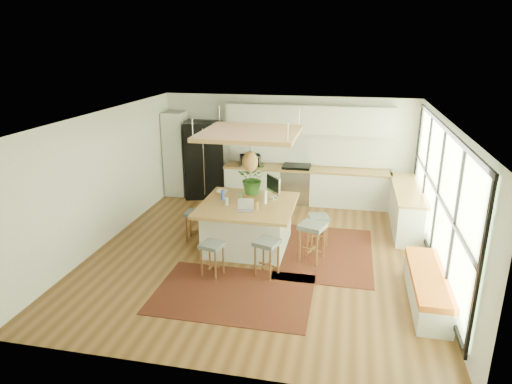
% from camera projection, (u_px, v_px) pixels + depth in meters
% --- Properties ---
extents(floor, '(7.00, 7.00, 0.00)m').
position_uv_depth(floor, '(261.00, 253.00, 9.03)').
color(floor, '#543318').
rests_on(floor, ground).
extents(ceiling, '(7.00, 7.00, 0.00)m').
position_uv_depth(ceiling, '(261.00, 117.00, 8.19)').
color(ceiling, white).
rests_on(ceiling, ground).
extents(wall_back, '(6.50, 0.00, 6.50)m').
position_uv_depth(wall_back, '(287.00, 148.00, 11.86)').
color(wall_back, silver).
rests_on(wall_back, ground).
extents(wall_front, '(6.50, 0.00, 6.50)m').
position_uv_depth(wall_front, '(203.00, 277.00, 5.36)').
color(wall_front, silver).
rests_on(wall_front, ground).
extents(wall_left, '(0.00, 7.00, 7.00)m').
position_uv_depth(wall_left, '(104.00, 178.00, 9.25)').
color(wall_left, silver).
rests_on(wall_left, ground).
extents(wall_right, '(0.00, 7.00, 7.00)m').
position_uv_depth(wall_right, '(442.00, 200.00, 7.98)').
color(wall_right, silver).
rests_on(wall_right, ground).
extents(window_wall, '(0.10, 6.20, 2.60)m').
position_uv_depth(window_wall, '(441.00, 197.00, 7.97)').
color(window_wall, black).
rests_on(window_wall, wall_right).
extents(pantry, '(0.55, 0.60, 2.25)m').
position_uv_depth(pantry, '(176.00, 154.00, 12.21)').
color(pantry, silver).
rests_on(pantry, floor).
extents(back_counter_base, '(4.20, 0.60, 0.88)m').
position_uv_depth(back_counter_base, '(306.00, 186.00, 11.74)').
color(back_counter_base, silver).
rests_on(back_counter_base, floor).
extents(back_counter_top, '(4.24, 0.64, 0.05)m').
position_uv_depth(back_counter_top, '(306.00, 169.00, 11.60)').
color(back_counter_top, olive).
rests_on(back_counter_top, back_counter_base).
extents(backsplash, '(4.20, 0.02, 0.80)m').
position_uv_depth(backsplash, '(308.00, 149.00, 11.74)').
color(backsplash, white).
rests_on(backsplash, wall_back).
extents(upper_cabinets, '(4.20, 0.34, 0.70)m').
position_uv_depth(upper_cabinets, '(309.00, 119.00, 11.34)').
color(upper_cabinets, silver).
rests_on(upper_cabinets, wall_back).
extents(range, '(0.76, 0.62, 1.00)m').
position_uv_depth(range, '(296.00, 184.00, 11.77)').
color(range, '#A5A5AA').
rests_on(range, floor).
extents(right_counter_base, '(0.60, 2.50, 0.88)m').
position_uv_depth(right_counter_base, '(406.00, 208.00, 10.18)').
color(right_counter_base, silver).
rests_on(right_counter_base, floor).
extents(right_counter_top, '(0.64, 2.54, 0.05)m').
position_uv_depth(right_counter_top, '(409.00, 189.00, 10.04)').
color(right_counter_top, olive).
rests_on(right_counter_top, right_counter_base).
extents(window_bench, '(0.52, 2.00, 0.50)m').
position_uv_depth(window_bench, '(427.00, 288.00, 7.27)').
color(window_bench, silver).
rests_on(window_bench, floor).
extents(ceiling_panel, '(1.86, 1.86, 0.80)m').
position_uv_depth(ceiling_panel, '(250.00, 147.00, 8.82)').
color(ceiling_panel, olive).
rests_on(ceiling_panel, ceiling).
extents(rug_near, '(2.60, 1.80, 0.01)m').
position_uv_depth(rug_near, '(233.00, 293.00, 7.57)').
color(rug_near, black).
rests_on(rug_near, floor).
extents(rug_right, '(1.80, 2.60, 0.01)m').
position_uv_depth(rug_right, '(326.00, 252.00, 9.04)').
color(rug_right, black).
rests_on(rug_right, floor).
extents(fridge, '(1.18, 1.03, 2.03)m').
position_uv_depth(fridge, '(205.00, 163.00, 12.13)').
color(fridge, black).
rests_on(fridge, floor).
extents(island, '(1.85, 1.85, 0.93)m').
position_uv_depth(island, '(248.00, 225.00, 9.19)').
color(island, olive).
rests_on(island, floor).
extents(stool_near_left, '(0.45, 0.45, 0.63)m').
position_uv_depth(stool_near_left, '(212.00, 257.00, 8.06)').
color(stool_near_left, '#4F5657').
rests_on(stool_near_left, floor).
extents(stool_near_right, '(0.50, 0.50, 0.67)m').
position_uv_depth(stool_near_right, '(267.00, 257.00, 8.07)').
color(stool_near_right, '#4F5657').
rests_on(stool_near_right, floor).
extents(stool_right_front, '(0.57, 0.57, 0.76)m').
position_uv_depth(stool_right_front, '(312.00, 244.00, 8.59)').
color(stool_right_front, '#4F5657').
rests_on(stool_right_front, floor).
extents(stool_right_back, '(0.47, 0.47, 0.66)m').
position_uv_depth(stool_right_back, '(318.00, 230.00, 9.25)').
color(stool_right_back, '#4F5657').
rests_on(stool_right_back, floor).
extents(stool_left_side, '(0.39, 0.39, 0.63)m').
position_uv_depth(stool_left_side, '(195.00, 224.00, 9.54)').
color(stool_left_side, '#4F5657').
rests_on(stool_left_side, floor).
extents(laptop, '(0.36, 0.37, 0.23)m').
position_uv_depth(laptop, '(245.00, 205.00, 8.61)').
color(laptop, '#A5A5AA').
rests_on(laptop, island).
extents(monitor, '(0.48, 0.53, 0.49)m').
position_uv_depth(monitor, '(273.00, 186.00, 9.25)').
color(monitor, '#A5A5AA').
rests_on(monitor, island).
extents(microwave, '(0.58, 0.44, 0.35)m').
position_uv_depth(microwave, '(250.00, 159.00, 11.78)').
color(microwave, '#A5A5AA').
rests_on(microwave, back_counter_top).
extents(island_plant, '(0.69, 0.75, 0.53)m').
position_uv_depth(island_plant, '(253.00, 182.00, 9.55)').
color(island_plant, '#1E4C19').
rests_on(island_plant, island).
extents(island_bowl, '(0.24, 0.24, 0.06)m').
position_uv_depth(island_bowl, '(222.00, 192.00, 9.64)').
color(island_bowl, white).
rests_on(island_bowl, island).
extents(island_bottle_0, '(0.07, 0.07, 0.19)m').
position_uv_depth(island_bottle_0, '(222.00, 196.00, 9.21)').
color(island_bottle_0, blue).
rests_on(island_bottle_0, island).
extents(island_bottle_1, '(0.07, 0.07, 0.19)m').
position_uv_depth(island_bottle_1, '(226.00, 200.00, 8.95)').
color(island_bottle_1, silver).
rests_on(island_bottle_1, island).
extents(island_bottle_2, '(0.07, 0.07, 0.19)m').
position_uv_depth(island_bottle_2, '(257.00, 205.00, 8.68)').
color(island_bottle_2, '#A77737').
rests_on(island_bottle_2, island).
extents(island_bottle_3, '(0.07, 0.07, 0.19)m').
position_uv_depth(island_bottle_3, '(266.00, 199.00, 8.99)').
color(island_bottle_3, white).
rests_on(island_bottle_3, island).
extents(island_bottle_4, '(0.07, 0.07, 0.19)m').
position_uv_depth(island_bottle_4, '(241.00, 194.00, 9.28)').
color(island_bottle_4, '#4B7E50').
rests_on(island_bottle_4, island).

